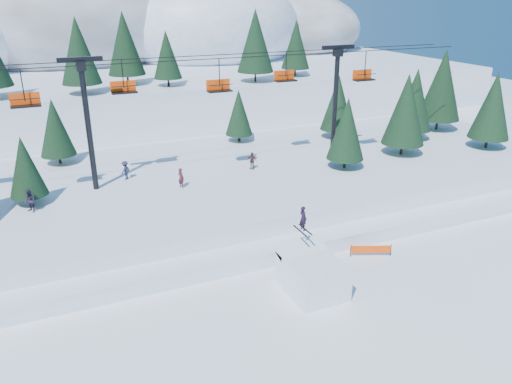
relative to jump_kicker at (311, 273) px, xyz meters
name	(u,v)px	position (x,y,z in m)	size (l,w,h in m)	color
ground	(301,310)	(-1.53, -1.59, -1.18)	(160.00, 160.00, 0.00)	white
mid_shelf	(204,187)	(-1.53, 16.41, 0.07)	(70.00, 22.00, 2.50)	white
berm	(248,242)	(-1.53, 6.41, -0.63)	(70.00, 6.00, 1.10)	white
mountain_ridge	(74,39)	(-6.63, 71.77, 8.47)	(119.00, 60.00, 26.46)	white
jump_kicker	(311,273)	(0.00, 0.00, 0.00)	(3.16, 4.38, 5.03)	white
chairlift	(209,94)	(-0.74, 16.46, 8.15)	(46.00, 3.21, 10.28)	black
conifer_stand	(217,121)	(-0.11, 16.48, 5.80)	(63.53, 15.64, 9.62)	black
distant_skiers	(187,167)	(-2.96, 16.44, 2.14)	(32.46, 7.74, 1.69)	#232342
banner_near	(371,249)	(5.90, 2.05, -0.64)	(2.65, 1.12, 0.90)	black
banner_far	(392,226)	(9.64, 4.53, -0.64)	(2.85, 0.34, 0.90)	black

